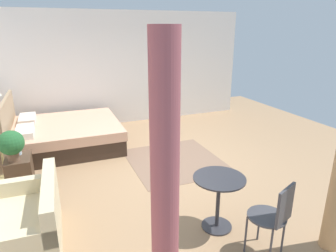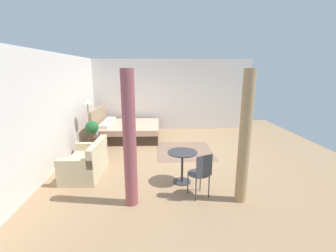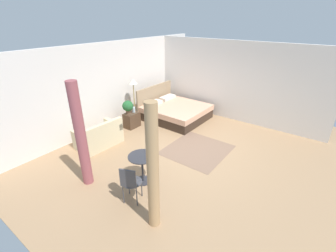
# 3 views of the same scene
# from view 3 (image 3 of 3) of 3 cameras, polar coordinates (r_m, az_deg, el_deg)

# --- Properties ---
(ground_plane) EXTENTS (8.98, 9.53, 0.02)m
(ground_plane) POSITION_cam_3_polar(r_m,az_deg,el_deg) (7.10, 5.31, -5.79)
(ground_plane) COLOR #9E7A56
(wall_back) EXTENTS (8.98, 0.12, 2.88)m
(wall_back) POSITION_cam_3_polar(r_m,az_deg,el_deg) (8.54, -13.43, 9.66)
(wall_back) COLOR silver
(wall_back) RESTS_ON ground
(wall_right) EXTENTS (0.12, 6.53, 2.88)m
(wall_right) POSITION_cam_3_polar(r_m,az_deg,el_deg) (9.06, 15.94, 10.27)
(wall_right) COLOR silver
(wall_right) RESTS_ON ground
(area_rug) EXTENTS (1.81, 1.70, 0.01)m
(area_rug) POSITION_cam_3_polar(r_m,az_deg,el_deg) (7.11, 7.07, -5.70)
(area_rug) COLOR #7F604C
(area_rug) RESTS_ON ground
(bed) EXTENTS (2.05, 2.21, 1.14)m
(bed) POSITION_cam_3_polar(r_m,az_deg,el_deg) (9.09, 1.66, 3.63)
(bed) COLOR #38281E
(bed) RESTS_ON ground
(couch) EXTENTS (1.34, 0.84, 0.82)m
(couch) POSITION_cam_3_polar(r_m,az_deg,el_deg) (7.45, -16.28, -2.58)
(couch) COLOR beige
(couch) RESTS_ON ground
(nightstand) EXTENTS (0.53, 0.38, 0.53)m
(nightstand) POSITION_cam_3_polar(r_m,az_deg,el_deg) (8.45, -8.77, 1.44)
(nightstand) COLOR #473323
(nightstand) RESTS_ON ground
(potted_plant) EXTENTS (0.38, 0.38, 0.48)m
(potted_plant) POSITION_cam_3_polar(r_m,az_deg,el_deg) (8.22, -9.71, 4.74)
(potted_plant) COLOR brown
(potted_plant) RESTS_ON nightstand
(vase) EXTENTS (0.11, 0.11, 0.19)m
(vase) POSITION_cam_3_polar(r_m,az_deg,el_deg) (8.39, -8.33, 3.95)
(vase) COLOR silver
(vase) RESTS_ON nightstand
(floor_lamp) EXTENTS (0.31, 0.31, 1.62)m
(floor_lamp) POSITION_cam_3_polar(r_m,az_deg,el_deg) (8.58, -8.40, 9.46)
(floor_lamp) COLOR #99844C
(floor_lamp) RESTS_ON ground
(balcony_table) EXTENTS (0.65, 0.65, 0.71)m
(balcony_table) POSITION_cam_3_polar(r_m,az_deg,el_deg) (5.59, -6.27, -9.12)
(balcony_table) COLOR #2D2D33
(balcony_table) RESTS_ON ground
(cafe_chair_near_window) EXTENTS (0.56, 0.56, 0.91)m
(cafe_chair_near_window) POSITION_cam_3_polar(r_m,az_deg,el_deg) (5.01, -9.18, -13.15)
(cafe_chair_near_window) COLOR #3F3F44
(cafe_chair_near_window) RESTS_ON ground
(curtain_left) EXTENTS (0.21, 0.21, 2.48)m
(curtain_left) POSITION_cam_3_polar(r_m,az_deg,el_deg) (4.10, -3.69, -10.63)
(curtain_left) COLOR tan
(curtain_left) RESTS_ON ground
(curtain_right) EXTENTS (0.23, 0.23, 2.48)m
(curtain_right) POSITION_cam_3_polar(r_m,az_deg,el_deg) (5.50, -20.43, -2.35)
(curtain_right) COLOR #994C51
(curtain_right) RESTS_ON ground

